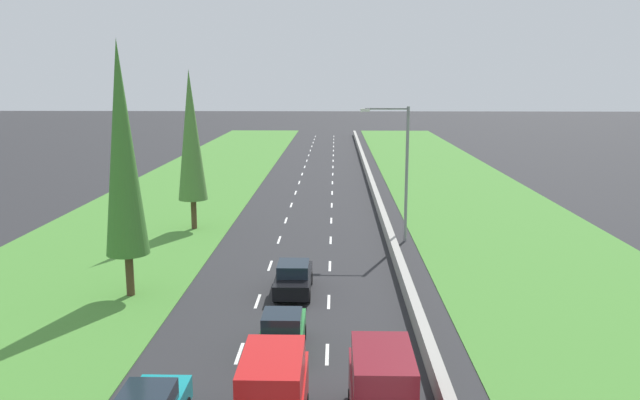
# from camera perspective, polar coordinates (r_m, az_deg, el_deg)

# --- Properties ---
(ground_plane) EXTENTS (300.00, 300.00, 0.00)m
(ground_plane) POSITION_cam_1_polar(r_m,az_deg,el_deg) (63.41, -0.47, 1.13)
(ground_plane) COLOR #28282B
(ground_plane) RESTS_ON ground
(grass_verge_left) EXTENTS (14.00, 140.00, 0.04)m
(grass_verge_left) POSITION_cam_1_polar(r_m,az_deg,el_deg) (65.05, -11.68, 1.17)
(grass_verge_left) COLOR #478433
(grass_verge_left) RESTS_ON ground
(grass_verge_right) EXTENTS (14.00, 140.00, 0.04)m
(grass_verge_right) POSITION_cam_1_polar(r_m,az_deg,el_deg) (64.56, 12.37, 1.07)
(grass_verge_right) COLOR #478433
(grass_verge_right) RESTS_ON ground
(median_barrier) EXTENTS (0.44, 120.00, 0.85)m
(median_barrier) POSITION_cam_1_polar(r_m,az_deg,el_deg) (63.41, 4.69, 1.48)
(median_barrier) COLOR #9E9B93
(median_barrier) RESTS_ON ground
(lane_markings) EXTENTS (3.64, 116.00, 0.01)m
(lane_markings) POSITION_cam_1_polar(r_m,az_deg,el_deg) (63.41, -0.47, 1.14)
(lane_markings) COLOR white
(lane_markings) RESTS_ON ground
(maroon_van_right_lane) EXTENTS (1.96, 4.90, 2.82)m
(maroon_van_right_lane) POSITION_cam_1_polar(r_m,az_deg,el_deg) (20.13, 5.59, -16.91)
(maroon_van_right_lane) COLOR maroon
(maroon_van_right_lane) RESTS_ON ground
(red_van_centre_lane) EXTENTS (1.96, 4.90, 2.82)m
(red_van_centre_lane) POSITION_cam_1_polar(r_m,az_deg,el_deg) (19.85, -4.24, -17.31)
(red_van_centre_lane) COLOR red
(red_van_centre_lane) RESTS_ON ground
(green_hatchback_centre_lane) EXTENTS (1.74, 3.90, 1.72)m
(green_hatchback_centre_lane) POSITION_cam_1_polar(r_m,az_deg,el_deg) (25.76, -3.39, -11.80)
(green_hatchback_centre_lane) COLOR #237A33
(green_hatchback_centre_lane) RESTS_ON ground
(black_sedan_centre_lane) EXTENTS (1.82, 4.50, 1.64)m
(black_sedan_centre_lane) POSITION_cam_1_polar(r_m,az_deg,el_deg) (32.37, -2.40, -7.02)
(black_sedan_centre_lane) COLOR black
(black_sedan_centre_lane) RESTS_ON ground
(poplar_tree_second) EXTENTS (2.12, 2.12, 12.67)m
(poplar_tree_second) POSITION_cam_1_polar(r_m,az_deg,el_deg) (32.01, -17.40, 4.34)
(poplar_tree_second) COLOR #4C3823
(poplar_tree_second) RESTS_ON ground
(poplar_tree_third) EXTENTS (2.09, 2.09, 11.43)m
(poplar_tree_third) POSITION_cam_1_polar(r_m,az_deg,el_deg) (45.84, -11.57, 5.67)
(poplar_tree_third) COLOR #4C3823
(poplar_tree_third) RESTS_ON ground
(street_light_mast) EXTENTS (3.20, 0.28, 9.00)m
(street_light_mast) POSITION_cam_1_polar(r_m,az_deg,el_deg) (41.98, 7.37, 3.24)
(street_light_mast) COLOR gray
(street_light_mast) RESTS_ON ground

